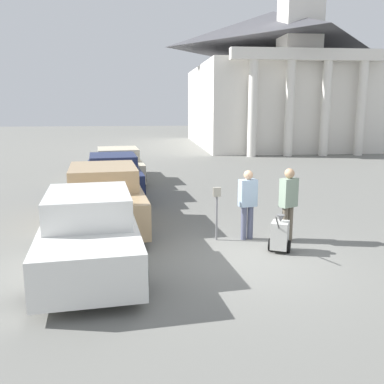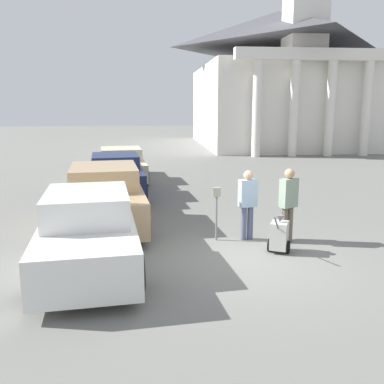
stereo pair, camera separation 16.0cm
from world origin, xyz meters
name	(u,v)px [view 2 (the right image)]	position (x,y,z in m)	size (l,w,h in m)	color
ground_plane	(244,260)	(0.00, 0.00, 0.00)	(120.00, 120.00, 0.00)	slate
parked_car_white	(89,230)	(-3.18, 0.07, 0.72)	(2.32, 5.03, 1.55)	silver
parked_car_tan	(105,196)	(-3.18, 3.24, 0.75)	(2.51, 5.46, 1.61)	tan
parked_car_navy	(116,176)	(-3.18, 7.01, 0.71)	(2.32, 4.79, 1.48)	#19234C
parked_car_cream	(121,165)	(-3.18, 10.08, 0.67)	(2.40, 4.83, 1.41)	beige
parking_meter	(217,203)	(-0.37, 1.39, 0.91)	(0.18, 0.09, 1.29)	slate
person_worker	(248,201)	(0.37, 1.38, 0.96)	(0.46, 0.31, 1.69)	#515670
person_supervisor	(288,201)	(1.27, 1.08, 1.01)	(0.47, 0.39, 1.76)	#665B4C
equipment_cart	(279,235)	(0.88, 0.40, 0.39)	(0.62, 0.97, 1.00)	#B2B2AD
church	(277,75)	(8.22, 25.88, 5.56)	(12.03, 16.48, 23.41)	silver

